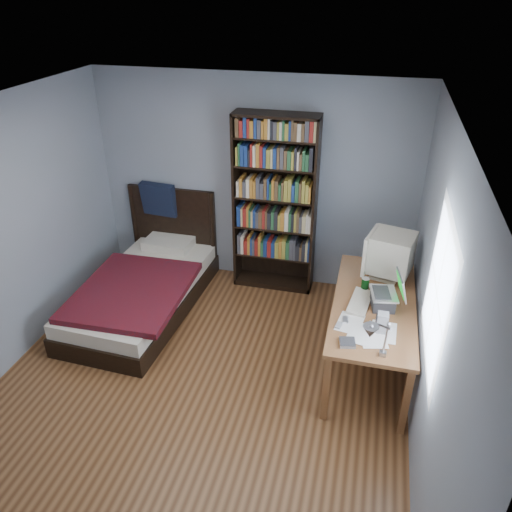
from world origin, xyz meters
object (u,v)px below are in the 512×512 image
soda_can (365,285)px  bed (145,286)px  crt_monitor (389,253)px  laptop (385,298)px  bookshelf (275,205)px  desk_lamp (373,334)px  speaker (382,323)px  desk (373,302)px  keyboard (360,302)px

soda_can → bed: bearing=174.6°
crt_monitor → soda_can: crt_monitor is taller
laptop → bookshelf: bookshelf is taller
desk_lamp → speaker: desk_lamp is taller
desk → speaker: size_ratio=9.28×
desk → bookshelf: bearing=148.2°
laptop → desk_lamp: size_ratio=0.64×
desk → soda_can: bearing=-109.7°
bookshelf → bed: bookshelf is taller
soda_can → bookshelf: size_ratio=0.06×
desk → bed: bearing=-178.7°
crt_monitor → bookshelf: bearing=150.3°
bed → desk: bearing=1.3°
desk → desk_lamp: 1.74m
desk → speaker: bearing=-85.6°
laptop → desk_lamp: (-0.11, -1.03, 0.35)m
soda_can → bed: 2.52m
desk → desk_lamp: bearing=-90.8°
desk → desk_lamp: desk_lamp is taller
laptop → soda_can: 0.31m
keyboard → soda_can: bearing=91.2°
keyboard → crt_monitor: bearing=75.6°
bookshelf → bed: size_ratio=0.97×
desk → keyboard: size_ratio=3.91×
desk_lamp → bookshelf: (-1.19, 2.31, -0.13)m
bed → laptop: bearing=-10.1°
laptop → bed: (-2.64, 0.47, -0.58)m
desk → crt_monitor: 0.59m
bookshelf → bed: (-1.34, -0.81, -0.81)m
crt_monitor → keyboard: (-0.22, -0.53, -0.26)m
keyboard → bookshelf: bearing=138.6°
laptop → keyboard: (-0.22, 0.01, -0.09)m
crt_monitor → desk: bearing=-173.5°
speaker → bed: bearing=161.0°
speaker → soda_can: (-0.17, 0.61, -0.03)m
laptop → soda_can: (-0.19, 0.24, -0.04)m
desk → laptop: bearing=-80.8°
keyboard → desk_lamp: bearing=-75.6°
desk → crt_monitor: size_ratio=3.34×
bookshelf → soda_can: bearing=-43.2°
speaker → bookshelf: bookshelf is taller
soda_can → speaker: bearing=-74.2°
desk_lamp → keyboard: desk_lamp is taller
desk_lamp → speaker: bearing=82.1°
laptop → desk_lamp: bearing=-95.9°
desk → laptop: (0.09, -0.53, 0.41)m
desk → laptop: laptop is taller
laptop → speaker: bearing=-92.3°
desk → soda_can: size_ratio=12.79×
desk_lamp → bookshelf: bookshelf is taller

